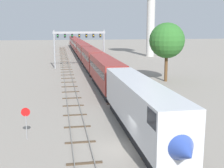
% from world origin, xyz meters
% --- Properties ---
extents(ground_plane, '(400.00, 400.00, 0.00)m').
position_xyz_m(ground_plane, '(0.00, 0.00, 0.00)').
color(ground_plane, gray).
extents(track_main, '(2.60, 200.00, 0.16)m').
position_xyz_m(track_main, '(2.00, 60.00, 0.07)').
color(track_main, slate).
rests_on(track_main, ground).
extents(track_near, '(2.60, 160.00, 0.16)m').
position_xyz_m(track_near, '(-3.50, 40.00, 0.07)').
color(track_near, slate).
rests_on(track_near, ground).
extents(passenger_train, '(3.04, 139.87, 4.80)m').
position_xyz_m(passenger_train, '(2.00, 63.63, 2.61)').
color(passenger_train, silver).
rests_on(passenger_train, ground).
extents(signal_gantry, '(12.10, 0.49, 8.85)m').
position_xyz_m(signal_gantry, '(-0.25, 48.19, 6.53)').
color(signal_gantry, '#999BA0').
rests_on(signal_gantry, ground).
extents(stop_sign, '(0.76, 0.08, 2.88)m').
position_xyz_m(stop_sign, '(-8.00, 3.47, 1.87)').
color(stop_sign, gray).
rests_on(stop_sign, ground).
extents(trackside_tree_left, '(6.19, 6.19, 10.34)m').
position_xyz_m(trackside_tree_left, '(13.63, 28.12, 7.22)').
color(trackside_tree_left, brown).
rests_on(trackside_tree_left, ground).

